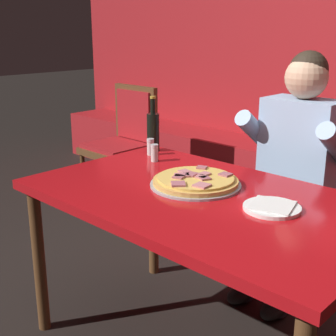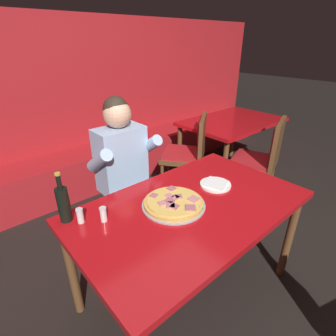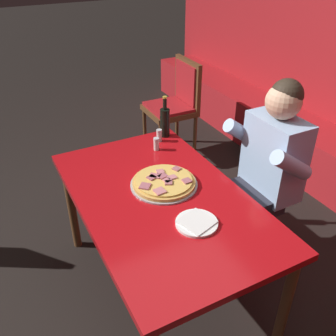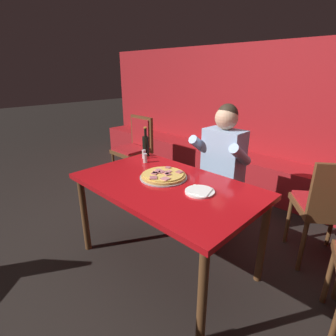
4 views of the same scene
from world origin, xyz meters
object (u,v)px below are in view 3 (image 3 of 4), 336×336
at_px(shaker_parmesan, 156,145).
at_px(dining_chair_side_aisle, 176,101).
at_px(plate_white_paper, 197,223).
at_px(beer_bottle, 165,122).
at_px(pizza, 164,182).
at_px(main_dining_table, 161,207).
at_px(diner_seated_blue_shirt, 261,170).
at_px(shaker_oregano, 159,136).

distance_m(shaker_parmesan, dining_chair_side_aisle, 1.33).
height_order(plate_white_paper, dining_chair_side_aisle, dining_chair_side_aisle).
height_order(plate_white_paper, beer_bottle, beer_bottle).
bearing_deg(pizza, main_dining_table, -35.34).
height_order(pizza, diner_seated_blue_shirt, diner_seated_blue_shirt).
xyz_separation_m(pizza, diner_seated_blue_shirt, (0.08, 0.64, -0.06)).
height_order(beer_bottle, shaker_oregano, beer_bottle).
bearing_deg(pizza, plate_white_paper, -1.72).
distance_m(shaker_oregano, shaker_parmesan, 0.12).
bearing_deg(shaker_oregano, dining_chair_side_aisle, 145.51).
relative_size(plate_white_paper, shaker_oregano, 2.44).
height_order(plate_white_paper, shaker_oregano, shaker_oregano).
distance_m(pizza, plate_white_paper, 0.37).
height_order(pizza, shaker_parmesan, shaker_parmesan).
distance_m(main_dining_table, dining_chair_side_aisle, 1.82).
height_order(plate_white_paper, diner_seated_blue_shirt, diner_seated_blue_shirt).
distance_m(beer_bottle, shaker_parmesan, 0.22).
xyz_separation_m(main_dining_table, dining_chair_side_aisle, (-1.55, 0.95, -0.11)).
distance_m(plate_white_paper, shaker_parmesan, 0.78).
xyz_separation_m(shaker_parmesan, diner_seated_blue_shirt, (0.47, 0.50, -0.08)).
relative_size(main_dining_table, plate_white_paper, 6.79).
bearing_deg(shaker_oregano, diner_seated_blue_shirt, 36.71).
distance_m(beer_bottle, diner_seated_blue_shirt, 0.73).
xyz_separation_m(shaker_oregano, shaker_parmesan, (0.10, -0.07, 0.00)).
height_order(main_dining_table, beer_bottle, beer_bottle).
relative_size(shaker_oregano, diner_seated_blue_shirt, 0.07).
bearing_deg(shaker_parmesan, dining_chair_side_aisle, 145.45).
distance_m(pizza, beer_bottle, 0.62).
height_order(beer_bottle, dining_chair_side_aisle, beer_bottle).
distance_m(pizza, dining_chair_side_aisle, 1.73).
relative_size(shaker_parmesan, diner_seated_blue_shirt, 0.07).
xyz_separation_m(shaker_parmesan, dining_chair_side_aisle, (-1.08, 0.74, -0.22)).
height_order(main_dining_table, pizza, pizza).
xyz_separation_m(pizza, plate_white_paper, (0.37, -0.01, -0.01)).
distance_m(diner_seated_blue_shirt, dining_chair_side_aisle, 1.58).
xyz_separation_m(beer_bottle, shaker_oregano, (0.05, -0.07, -0.07)).
height_order(pizza, shaker_oregano, shaker_oregano).
distance_m(main_dining_table, diner_seated_blue_shirt, 0.70).
distance_m(plate_white_paper, diner_seated_blue_shirt, 0.71).
bearing_deg(main_dining_table, plate_white_paper, 9.99).
xyz_separation_m(diner_seated_blue_shirt, dining_chair_side_aisle, (-1.55, 0.25, -0.14)).
relative_size(pizza, beer_bottle, 1.30).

